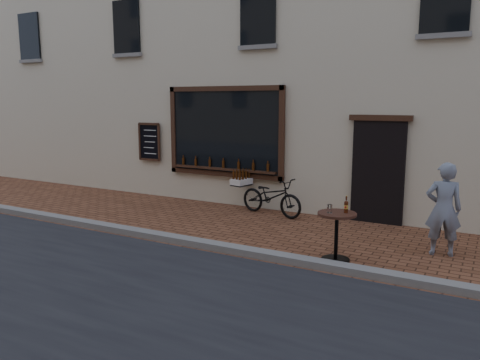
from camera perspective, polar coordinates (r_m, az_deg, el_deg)
The scene contains 6 objects.
ground at distance 8.19m, azimuth -2.76°, elevation -8.98°, with size 90.00×90.00×0.00m, color brown.
kerb at distance 8.33m, azimuth -2.04°, elevation -8.21°, with size 90.00×0.25×0.12m, color slate.
shop_building at distance 13.92m, azimuth 12.11°, elevation 19.30°, with size 28.00×6.20×10.00m.
cargo_bicycle at distance 10.82m, azimuth 3.71°, elevation -1.94°, with size 1.99×0.93×0.94m.
bistro_table at distance 7.85m, azimuth 11.72°, elevation -5.57°, with size 0.63×0.63×1.09m.
pedestrian at distance 8.64m, azimuth 23.56°, elevation -3.27°, with size 0.59×0.38×1.61m, color slate.
Camera 1 is at (4.10, -6.59, 2.61)m, focal length 35.00 mm.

